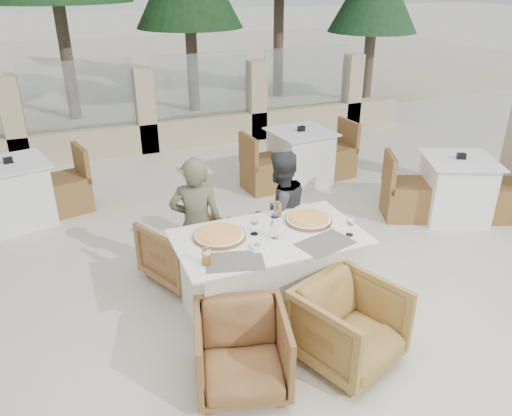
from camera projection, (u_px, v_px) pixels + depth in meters
name	position (u px, v px, depth m)	size (l,w,h in m)	color
ground	(254.00, 307.00, 4.59)	(80.00, 80.00, 0.00)	beige
sand_patch	(93.00, 66.00, 16.29)	(30.00, 16.00, 0.01)	beige
perimeter_wall_far	(145.00, 105.00, 8.26)	(10.00, 0.34, 1.60)	#C7B58C
dining_table	(269.00, 274.00, 4.39)	(1.60, 0.90, 0.77)	silver
placemat_near_left	(235.00, 261.00, 3.85)	(0.45, 0.30, 0.00)	#5F5A51
placemat_near_right	(325.00, 243.00, 4.10)	(0.45, 0.30, 0.00)	#635C55
pizza_left	(220.00, 235.00, 4.18)	(0.44, 0.44, 0.06)	orange
pizza_right	(309.00, 219.00, 4.45)	(0.42, 0.42, 0.05)	orange
water_bottle	(275.00, 225.00, 4.15)	(0.07, 0.07, 0.23)	#A4C2D8
wine_glass_centre	(254.00, 225.00, 4.21)	(0.08, 0.08, 0.18)	silver
wine_glass_corner	(350.00, 225.00, 4.19)	(0.08, 0.08, 0.18)	white
beer_glass_left	(206.00, 256.00, 3.78)	(0.07, 0.07, 0.14)	orange
beer_glass_right	(278.00, 209.00, 4.53)	(0.07, 0.07, 0.14)	orange
olive_dish	(257.00, 246.00, 4.01)	(0.11, 0.11, 0.04)	silver
armchair_far_left	(183.00, 248.00, 4.94)	(0.68, 0.70, 0.64)	#9A6638
armchair_far_right	(268.00, 242.00, 5.12)	(0.61, 0.62, 0.57)	olive
armchair_near_left	(242.00, 352.00, 3.60)	(0.66, 0.68, 0.62)	brown
armchair_near_right	(349.00, 326.00, 3.84)	(0.70, 0.72, 0.66)	olive
diner_left	(197.00, 225.00, 4.62)	(0.49, 0.32, 1.34)	#575840
diner_right	(280.00, 213.00, 4.91)	(0.62, 0.49, 1.28)	#36393B
bg_table_a	(15.00, 193.00, 5.99)	(1.64, 0.82, 0.77)	white
bg_table_b	(300.00, 157.00, 7.17)	(1.64, 0.82, 0.77)	silver
bg_table_c	(455.00, 188.00, 6.13)	(1.64, 0.82, 0.77)	white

